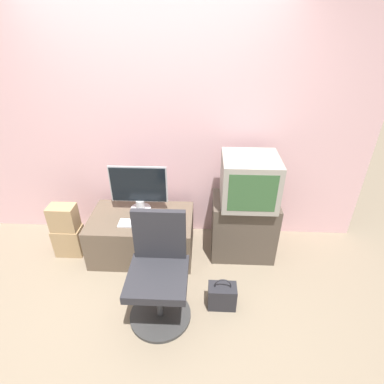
{
  "coord_description": "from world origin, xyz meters",
  "views": [
    {
      "loc": [
        0.49,
        -1.6,
        2.22
      ],
      "look_at": [
        0.37,
        0.97,
        0.71
      ],
      "focal_mm": 28.0,
      "sensor_mm": 36.0,
      "label": 1
    }
  ],
  "objects": [
    {
      "name": "keyboard",
      "position": [
        -0.17,
        0.75,
        0.47
      ],
      "size": [
        0.35,
        0.14,
        0.01
      ],
      "color": "silver",
      "rests_on": "desk"
    },
    {
      "name": "mouse",
      "position": [
        0.05,
        0.73,
        0.47
      ],
      "size": [
        0.05,
        0.04,
        0.03
      ],
      "color": "silver",
      "rests_on": "desk"
    },
    {
      "name": "crt_tv",
      "position": [
        0.92,
        0.91,
        0.89
      ],
      "size": [
        0.52,
        0.5,
        0.47
      ],
      "color": "gray",
      "rests_on": "side_stand"
    },
    {
      "name": "handbag",
      "position": [
        0.67,
        0.2,
        0.12
      ],
      "size": [
        0.24,
        0.15,
        0.32
      ],
      "color": "#232328",
      "rests_on": "ground_plane"
    },
    {
      "name": "wall_back",
      "position": [
        0.0,
        1.32,
        1.3
      ],
      "size": [
        4.4,
        0.05,
        2.6
      ],
      "color": "beige",
      "rests_on": "ground_plane"
    },
    {
      "name": "cardboard_box_lower",
      "position": [
        -0.93,
        0.82,
        0.16
      ],
      "size": [
        0.29,
        0.19,
        0.32
      ],
      "color": "#A3845B",
      "rests_on": "ground_plane"
    },
    {
      "name": "cardboard_box_upper",
      "position": [
        -0.93,
        0.82,
        0.46
      ],
      "size": [
        0.27,
        0.17,
        0.27
      ],
      "color": "#A3845B",
      "rests_on": "cardboard_box_lower"
    },
    {
      "name": "side_stand",
      "position": [
        0.91,
        0.94,
        0.32
      ],
      "size": [
        0.65,
        0.45,
        0.65
      ],
      "color": "#4C4238",
      "rests_on": "ground_plane"
    },
    {
      "name": "ground_plane",
      "position": [
        0.0,
        0.0,
        0.0
      ],
      "size": [
        12.0,
        12.0,
        0.0
      ],
      "primitive_type": "plane",
      "color": "#7F705B"
    },
    {
      "name": "desk",
      "position": [
        -0.15,
        0.87,
        0.23
      ],
      "size": [
        1.05,
        0.64,
        0.46
      ],
      "color": "brown",
      "rests_on": "ground_plane"
    },
    {
      "name": "main_monitor",
      "position": [
        -0.17,
        1.01,
        0.71
      ],
      "size": [
        0.59,
        0.21,
        0.5
      ],
      "color": "#B2B2B7",
      "rests_on": "desk"
    },
    {
      "name": "office_chair",
      "position": [
        0.14,
        0.12,
        0.42
      ],
      "size": [
        0.52,
        0.52,
        0.95
      ],
      "color": "#333333",
      "rests_on": "ground_plane"
    }
  ]
}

